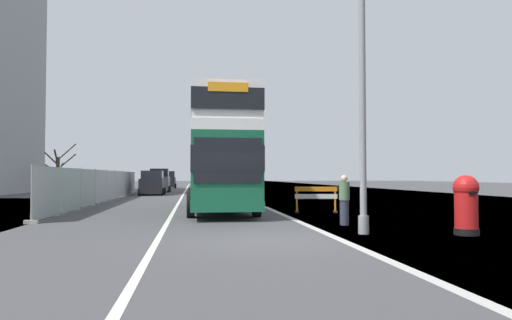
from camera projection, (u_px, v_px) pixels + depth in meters
The scene contains 12 objects.
ground at pixel (285, 241), 11.87m from camera, with size 140.00×280.00×0.10m.
double_decker_bus at pixel (219, 153), 21.47m from camera, with size 2.84×10.87×4.95m.
lamppost_foreground at pixel (362, 67), 13.02m from camera, with size 0.29×0.70×9.65m.
red_pillar_postbox at pixel (466, 202), 12.70m from camera, with size 0.67×0.67×1.61m.
roadworks_barrier at pixel (316, 196), 20.38m from camera, with size 1.83×0.70×1.12m.
construction_site_fence at pixel (107, 186), 29.14m from camera, with size 0.44×27.40×1.98m.
car_oncoming_near at pixel (152, 183), 39.46m from camera, with size 2.03×4.08×2.03m.
car_receding_mid at pixel (160, 181), 46.59m from camera, with size 2.05×3.84×2.30m.
car_receding_far at pixel (202, 181), 54.47m from camera, with size 1.99×4.49×2.08m.
car_far_side at pixel (168, 180), 61.33m from camera, with size 2.05×4.17×2.21m.
bare_tree_far_verge_near at pixel (58, 170), 44.42m from camera, with size 3.16×2.31×4.71m.
pedestrian_at_kerb at pixel (344, 200), 15.22m from camera, with size 0.34×0.34×1.62m.
Camera 1 is at (-1.76, -11.66, 1.58)m, focal length 33.18 mm.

